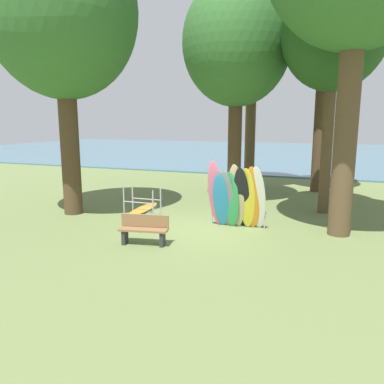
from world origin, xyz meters
name	(u,v)px	position (x,y,z in m)	size (l,w,h in m)	color
ground_plane	(205,229)	(0.00, 0.00, 0.00)	(80.00, 80.00, 0.00)	olive
lake_water	(295,153)	(0.00, 30.37, 0.05)	(80.00, 36.00, 0.10)	#477084
tree_foreground_left	(62,12)	(-5.41, 0.25, 7.24)	(5.32, 5.32, 10.36)	#4C3823
tree_mid_behind	(335,30)	(3.57, 3.72, 6.67)	(3.80, 3.80, 8.91)	brown
tree_far_left_back	(253,34)	(-0.31, 8.25, 7.74)	(4.55, 4.55, 10.43)	brown
tree_far_right_back	(325,37)	(3.11, 8.37, 7.37)	(3.93, 3.93, 9.76)	#4C3823
tree_deep_back	(237,44)	(-0.19, 4.56, 6.59)	(4.49, 4.49, 9.24)	#4C3823
leaning_board_pile	(237,198)	(0.95, 0.40, 1.03)	(1.97, 0.84, 2.28)	pink
board_storage_rack	(142,210)	(-2.24, -0.12, 0.47)	(1.15, 2.13, 1.25)	#9EA0A5
park_bench	(144,229)	(-1.14, -2.11, 0.45)	(1.45, 0.66, 0.85)	#2D2D33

